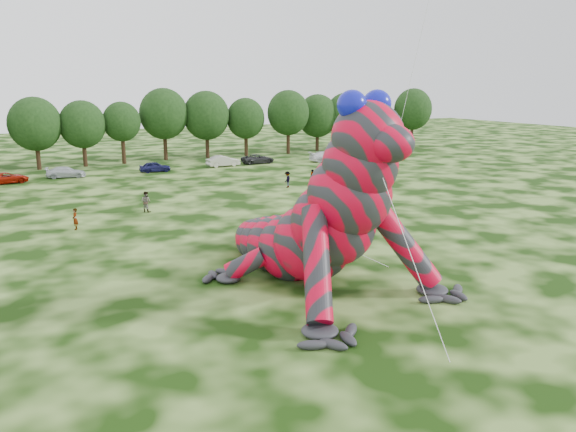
# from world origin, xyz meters

# --- Properties ---
(ground) EXTENTS (240.00, 240.00, 0.00)m
(ground) POSITION_xyz_m (0.00, 0.00, 0.00)
(ground) COLOR #16330A
(ground) RESTS_ON ground
(inflatable_gecko) EXTENTS (22.42, 25.05, 10.86)m
(inflatable_gecko) POSITION_xyz_m (0.29, 3.87, 5.43)
(inflatable_gecko) COLOR red
(inflatable_gecko) RESTS_ON ground
(tree_7) EXTENTS (6.68, 6.01, 9.48)m
(tree_7) POSITION_xyz_m (-10.08, 56.80, 4.74)
(tree_7) COLOR black
(tree_7) RESTS_ON ground
(tree_8) EXTENTS (6.14, 5.53, 8.94)m
(tree_8) POSITION_xyz_m (-4.22, 56.99, 4.47)
(tree_8) COLOR black
(tree_8) RESTS_ON ground
(tree_9) EXTENTS (5.27, 4.74, 8.68)m
(tree_9) POSITION_xyz_m (1.06, 57.35, 4.34)
(tree_9) COLOR black
(tree_9) RESTS_ON ground
(tree_10) EXTENTS (7.09, 6.38, 10.50)m
(tree_10) POSITION_xyz_m (7.40, 58.58, 5.25)
(tree_10) COLOR black
(tree_10) RESTS_ON ground
(tree_11) EXTENTS (7.01, 6.31, 10.07)m
(tree_11) POSITION_xyz_m (13.79, 58.20, 5.03)
(tree_11) COLOR black
(tree_11) RESTS_ON ground
(tree_12) EXTENTS (5.99, 5.39, 8.97)m
(tree_12) POSITION_xyz_m (20.01, 57.74, 4.49)
(tree_12) COLOR black
(tree_12) RESTS_ON ground
(tree_13) EXTENTS (6.83, 6.15, 10.13)m
(tree_13) POSITION_xyz_m (27.13, 57.13, 5.06)
(tree_13) COLOR black
(tree_13) RESTS_ON ground
(tree_14) EXTENTS (6.82, 6.14, 9.40)m
(tree_14) POSITION_xyz_m (33.46, 58.72, 4.70)
(tree_14) COLOR black
(tree_14) RESTS_ON ground
(tree_15) EXTENTS (7.17, 6.45, 9.63)m
(tree_15) POSITION_xyz_m (38.47, 57.77, 4.82)
(tree_15) COLOR black
(tree_15) RESTS_ON ground
(tree_16) EXTENTS (6.26, 5.63, 9.37)m
(tree_16) POSITION_xyz_m (45.45, 59.37, 4.69)
(tree_16) COLOR black
(tree_16) RESTS_ON ground
(tree_17) EXTENTS (6.98, 6.28, 10.30)m
(tree_17) POSITION_xyz_m (51.95, 56.66, 5.15)
(tree_17) COLOR black
(tree_17) RESTS_ON ground
(car_2) EXTENTS (4.90, 2.95, 1.27)m
(car_2) POSITION_xyz_m (-14.08, 46.86, 0.64)
(car_2) COLOR #991506
(car_2) RESTS_ON ground
(car_3) EXTENTS (4.80, 2.66, 1.32)m
(car_3) POSITION_xyz_m (-7.65, 48.19, 0.66)
(car_3) COLOR #B9BFC3
(car_3) RESTS_ON ground
(car_4) EXTENTS (4.01, 1.80, 1.34)m
(car_4) POSITION_xyz_m (3.04, 47.67, 0.67)
(car_4) COLOR #171847
(car_4) RESTS_ON ground
(car_5) EXTENTS (4.62, 1.86, 1.49)m
(car_5) POSITION_xyz_m (12.57, 48.26, 0.75)
(car_5) COLOR #BCB6AC
(car_5) RESTS_ON ground
(car_6) EXTENTS (4.73, 2.22, 1.31)m
(car_6) POSITION_xyz_m (18.04, 48.84, 0.65)
(car_6) COLOR #28282B
(car_6) RESTS_ON ground
(car_7) EXTENTS (5.37, 2.79, 1.49)m
(car_7) POSITION_xyz_m (27.76, 46.08, 0.74)
(car_7) COLOR white
(car_7) RESTS_ON ground
(spectator_3) EXTENTS (1.02, 0.89, 1.65)m
(spectator_3) POSITION_xyz_m (16.72, 30.79, 0.82)
(spectator_3) COLOR gray
(spectator_3) RESTS_ON ground
(spectator_1) EXTENTS (1.11, 1.14, 1.85)m
(spectator_1) POSITION_xyz_m (-3.41, 25.04, 0.93)
(spectator_1) COLOR gray
(spectator_1) RESTS_ON ground
(spectator_0) EXTENTS (0.52, 0.69, 1.69)m
(spectator_0) POSITION_xyz_m (-9.77, 21.34, 0.85)
(spectator_0) COLOR gray
(spectator_0) RESTS_ON ground
(spectator_2) EXTENTS (1.30, 1.26, 1.78)m
(spectator_2) POSITION_xyz_m (13.17, 30.04, 0.89)
(spectator_2) COLOR gray
(spectator_2) RESTS_ON ground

